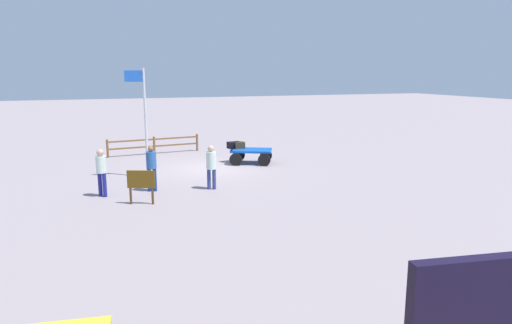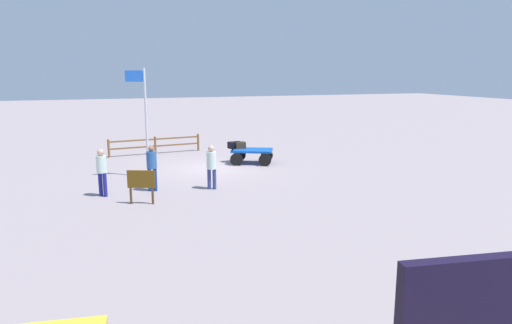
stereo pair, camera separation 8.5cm
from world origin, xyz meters
TOP-DOWN VIEW (x-y plane):
  - ground_plane at (0.00, 0.00)m, footprint 120.00×120.00m
  - luggage_cart at (-2.08, -0.44)m, footprint 2.35×2.05m
  - suitcase_olive at (-1.65, -0.92)m, footprint 0.50×0.41m
  - suitcase_grey at (-1.41, -1.03)m, footprint 0.69×0.50m
  - worker_lead at (0.98, 3.79)m, footprint 0.48×0.48m
  - worker_trailing at (3.15, 3.33)m, footprint 0.46×0.46m
  - worker_supervisor at (4.93, 3.49)m, footprint 0.51×0.51m
  - flagpole at (3.10, 0.93)m, footprint 0.81×0.10m
  - signboard at (3.71, 4.96)m, footprint 0.89×0.40m
  - wooden_fence at (2.02, -4.70)m, footprint 5.00×0.65m

SIDE VIEW (x-z plane):
  - ground_plane at x=0.00m, z-range 0.00..0.00m
  - luggage_cart at x=-2.08m, z-range 0.15..0.85m
  - wooden_fence at x=2.02m, z-range 0.09..1.04m
  - signboard at x=3.71m, z-range 0.18..1.35m
  - suitcase_olive at x=-1.65m, z-range 0.70..1.02m
  - suitcase_grey at x=-1.41m, z-range 0.70..1.02m
  - worker_lead at x=0.98m, z-range 0.16..1.85m
  - worker_trailing at x=3.15m, z-range 0.17..1.89m
  - worker_supervisor at x=4.93m, z-range 0.17..1.90m
  - flagpole at x=3.10m, z-range 0.34..4.91m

